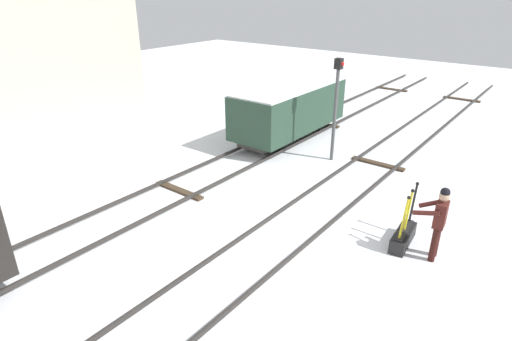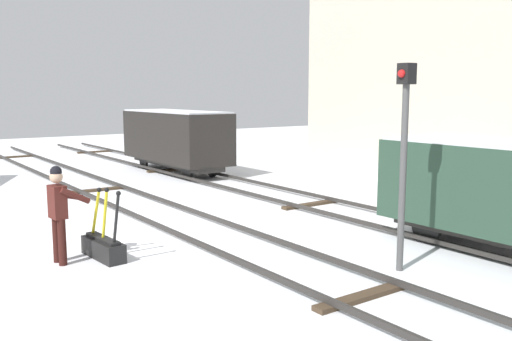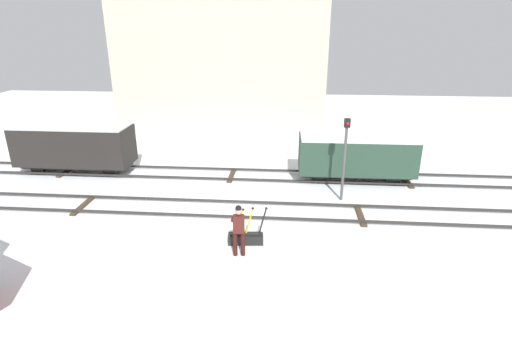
{
  "view_description": "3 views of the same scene",
  "coord_description": "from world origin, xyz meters",
  "px_view_note": "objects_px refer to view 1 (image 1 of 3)",
  "views": [
    {
      "loc": [
        -7.83,
        -5.06,
        5.96
      ],
      "look_at": [
        0.42,
        1.33,
        1.32
      ],
      "focal_mm": 29.47,
      "sensor_mm": 36.0,
      "label": 1
    },
    {
      "loc": [
        11.52,
        -6.13,
        3.16
      ],
      "look_at": [
        -0.31,
        2.38,
        1.12
      ],
      "focal_mm": 38.47,
      "sensor_mm": 36.0,
      "label": 2
    },
    {
      "loc": [
        2.81,
        -14.88,
        7.37
      ],
      "look_at": [
        1.4,
        2.41,
        0.97
      ],
      "focal_mm": 27.9,
      "sensor_mm": 36.0,
      "label": 3
    }
  ],
  "objects_px": {
    "switch_lever_frame": "(403,235)",
    "rail_worker": "(438,219)",
    "freight_car_back_track": "(290,109)",
    "signal_post": "(336,100)"
  },
  "relations": [
    {
      "from": "switch_lever_frame",
      "to": "rail_worker",
      "type": "distance_m",
      "value": 1.12
    },
    {
      "from": "rail_worker",
      "to": "signal_post",
      "type": "xyz_separation_m",
      "value": [
        3.99,
        4.82,
        1.21
      ]
    },
    {
      "from": "switch_lever_frame",
      "to": "rail_worker",
      "type": "height_order",
      "value": "rail_worker"
    },
    {
      "from": "switch_lever_frame",
      "to": "rail_worker",
      "type": "bearing_deg",
      "value": -106.82
    },
    {
      "from": "switch_lever_frame",
      "to": "signal_post",
      "type": "relative_size",
      "value": 0.39
    },
    {
      "from": "rail_worker",
      "to": "freight_car_back_track",
      "type": "xyz_separation_m",
      "value": [
        4.91,
        7.34,
        0.24
      ]
    },
    {
      "from": "signal_post",
      "to": "freight_car_back_track",
      "type": "height_order",
      "value": "signal_post"
    },
    {
      "from": "switch_lever_frame",
      "to": "freight_car_back_track",
      "type": "height_order",
      "value": "freight_car_back_track"
    },
    {
      "from": "rail_worker",
      "to": "switch_lever_frame",
      "type": "bearing_deg",
      "value": 73.18
    },
    {
      "from": "freight_car_back_track",
      "to": "switch_lever_frame",
      "type": "bearing_deg",
      "value": -126.26
    }
  ]
}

